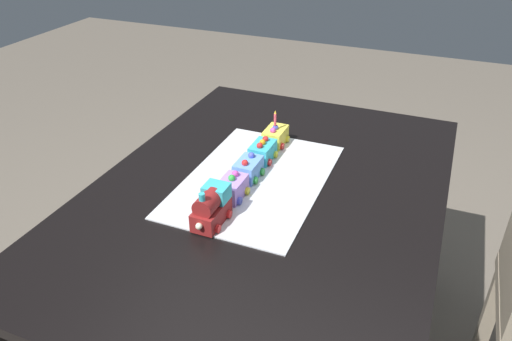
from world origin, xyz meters
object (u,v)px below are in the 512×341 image
Objects in this scene: cake_car_caboose_turquoise at (263,151)px; birthday_candle at (275,118)px; cake_locomotive at (211,207)px; cake_car_flatbed_lavender at (232,188)px; dining_table at (267,218)px; cake_car_tanker_sky_blue at (248,169)px; cake_car_hopper_lemon at (275,136)px.

birthday_candle is (0.11, -0.00, 0.07)m from cake_car_caboose_turquoise.
cake_locomotive is 0.13m from cake_car_flatbed_lavender.
birthday_candle is at bearing 15.75° from dining_table.
cake_car_tanker_sky_blue is 1.81× the size of birthday_candle.
cake_car_tanker_sky_blue is at bearing 0.00° from cake_car_flatbed_lavender.
cake_car_flatbed_lavender is at bearing 180.00° from cake_car_caboose_turquoise.
cake_car_flatbed_lavender is 1.00× the size of cake_car_hopper_lemon.
birthday_candle is at bearing 0.00° from cake_locomotive.
cake_car_tanker_sky_blue is at bearing 65.32° from dining_table.
dining_table is 0.28m from cake_locomotive.
cake_car_hopper_lemon is 0.07m from birthday_candle.
cake_locomotive reaches higher than cake_car_flatbed_lavender.
cake_locomotive is 0.48m from birthday_candle.
cake_car_flatbed_lavender is 1.00× the size of cake_car_tanker_sky_blue.
cake_car_caboose_turquoise is 0.13m from birthday_candle.
cake_car_hopper_lemon is (0.35, 0.00, 0.00)m from cake_car_flatbed_lavender.
cake_car_hopper_lemon is (0.48, 0.00, -0.02)m from cake_locomotive.
birthday_candle reaches higher than cake_car_tanker_sky_blue.
cake_car_tanker_sky_blue is 1.00× the size of cake_car_hopper_lemon.
dining_table is 14.00× the size of cake_car_hopper_lemon.
cake_car_tanker_sky_blue is (0.25, 0.00, -0.02)m from cake_locomotive.
cake_car_hopper_lemon is (0.24, 0.00, 0.00)m from cake_car_tanker_sky_blue.
dining_table is at bearing -164.49° from cake_car_hopper_lemon.
cake_car_hopper_lemon is 1.81× the size of birthday_candle.
cake_car_tanker_sky_blue is at bearing 180.00° from cake_car_hopper_lemon.
cake_car_hopper_lemon is at bearing 0.00° from cake_locomotive.
cake_car_flatbed_lavender is 1.81× the size of birthday_candle.
cake_car_tanker_sky_blue is at bearing 180.00° from cake_car_caboose_turquoise.
cake_locomotive is at bearing -180.00° from cake_car_hopper_lemon.
cake_car_caboose_turquoise is at bearing 180.00° from birthday_candle.
cake_locomotive is at bearing -180.00° from cake_car_flatbed_lavender.
cake_locomotive is (-0.21, 0.07, 0.16)m from dining_table.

